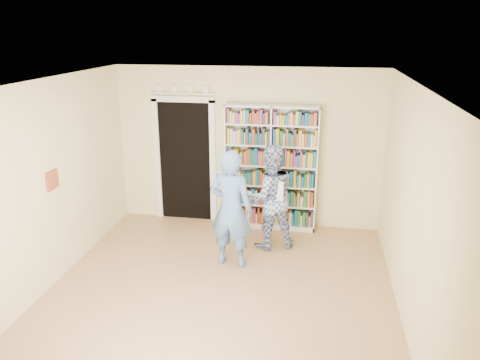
# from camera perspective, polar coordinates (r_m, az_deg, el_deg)

# --- Properties ---
(floor) EXTENTS (5.00, 5.00, 0.00)m
(floor) POSITION_cam_1_polar(r_m,az_deg,el_deg) (6.19, -2.75, -14.10)
(floor) COLOR #AB7953
(floor) RESTS_ON ground
(ceiling) EXTENTS (5.00, 5.00, 0.00)m
(ceiling) POSITION_cam_1_polar(r_m,az_deg,el_deg) (5.27, -3.20, 11.55)
(ceiling) COLOR white
(ceiling) RESTS_ON wall_back
(wall_back) EXTENTS (4.50, 0.00, 4.50)m
(wall_back) POSITION_cam_1_polar(r_m,az_deg,el_deg) (7.94, 0.93, 3.94)
(wall_back) COLOR beige
(wall_back) RESTS_ON floor
(wall_left) EXTENTS (0.00, 5.00, 5.00)m
(wall_left) POSITION_cam_1_polar(r_m,az_deg,el_deg) (6.44, -22.90, -0.97)
(wall_left) COLOR beige
(wall_left) RESTS_ON floor
(wall_right) EXTENTS (0.00, 5.00, 5.00)m
(wall_right) POSITION_cam_1_polar(r_m,az_deg,el_deg) (5.58, 20.29, -3.55)
(wall_right) COLOR beige
(wall_right) RESTS_ON floor
(bookshelf) EXTENTS (1.53, 0.29, 2.11)m
(bookshelf) POSITION_cam_1_polar(r_m,az_deg,el_deg) (7.81, 3.79, 1.51)
(bookshelf) COLOR white
(bookshelf) RESTS_ON floor
(doorway) EXTENTS (1.10, 0.08, 2.43)m
(doorway) POSITION_cam_1_polar(r_m,az_deg,el_deg) (8.19, -6.73, 3.04)
(doorway) COLOR black
(doorway) RESTS_ON floor
(wall_art) EXTENTS (0.03, 0.25, 0.25)m
(wall_art) POSITION_cam_1_polar(r_m,az_deg,el_deg) (6.58, -21.91, -0.01)
(wall_art) COLOR maroon
(wall_art) RESTS_ON wall_left
(man_blue) EXTENTS (0.69, 0.51, 1.72)m
(man_blue) POSITION_cam_1_polar(r_m,az_deg,el_deg) (6.59, -1.12, -3.58)
(man_blue) COLOR #557CBD
(man_blue) RESTS_ON floor
(man_plaid) EXTENTS (0.97, 0.87, 1.65)m
(man_plaid) POSITION_cam_1_polar(r_m,az_deg,el_deg) (7.17, 3.68, -2.10)
(man_plaid) COLOR #2F4F91
(man_plaid) RESTS_ON floor
(paper_sheet) EXTENTS (0.21, 0.06, 0.30)m
(paper_sheet) POSITION_cam_1_polar(r_m,az_deg,el_deg) (6.90, 4.46, -1.30)
(paper_sheet) COLOR white
(paper_sheet) RESTS_ON man_plaid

